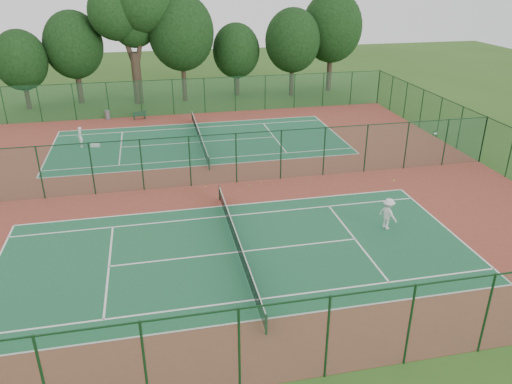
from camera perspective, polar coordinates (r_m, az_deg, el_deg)
The scene contains 20 objects.
ground at distance 33.70m, azimuth -4.80°, elevation 0.90°, with size 120.00×120.00×0.00m, color #2E551A.
red_pad at distance 33.70m, azimuth -4.80°, elevation 0.91°, with size 40.00×36.00×0.01m, color brown.
court_near at distance 25.76m, azimuth -2.10°, elevation -6.88°, with size 23.77×10.97×0.01m, color #1D5D39.
court_far at distance 42.06m, azimuth -6.46°, elevation 5.70°, with size 23.77×10.97×0.01m, color #1E5F3D.
fence_north at distance 50.22m, azimuth -7.68°, elevation 10.79°, with size 40.00×0.09×3.50m.
fence_south at distance 17.62m, azimuth 3.23°, elevation -16.94°, with size 40.00×0.09×3.50m.
fence_east at distance 40.49m, azimuth 24.53°, elevation 5.48°, with size 0.09×36.00×3.50m.
fence_divider at distance 33.05m, azimuth -4.91°, elevation 3.71°, with size 40.00×0.09×3.50m.
tennis_net_near at distance 25.49m, azimuth -2.11°, elevation -5.87°, with size 0.10×12.90×0.97m.
tennis_net_far at distance 41.90m, azimuth -6.49°, elevation 6.39°, with size 0.10×12.90×0.97m.
player_near at distance 28.49m, azimuth 14.84°, elevation -2.41°, with size 1.17×0.67×1.82m, color silver.
player_far at distance 42.79m, azimuth -19.45°, elevation 5.94°, with size 0.60×0.40×1.65m, color silver.
trash_bin at distance 50.19m, azimuth -16.62°, elevation 8.45°, with size 0.49×0.49×0.89m, color slate.
bench at distance 49.44m, azimuth -13.18°, elevation 8.55°, with size 1.34×0.66×0.80m.
kit_bag at distance 42.66m, azimuth -17.90°, elevation 5.10°, with size 0.71×0.26×0.26m, color silver.
stray_ball_a at distance 33.32m, azimuth -0.74°, elevation 0.78°, with size 0.06×0.06×0.06m, color #C4E836.
stray_ball_b at distance 33.83m, azimuth 0.61°, elevation 1.17°, with size 0.07×0.07×0.07m, color #D8E936.
stray_ball_c at distance 33.27m, azimuth -5.79°, elevation 0.62°, with size 0.07×0.07×0.07m, color #D3E034.
big_tree at distance 54.50m, azimuth -14.04°, elevation 19.42°, with size 8.55×6.26×13.13m.
evergreen_row at distance 56.72m, azimuth -7.64°, elevation 10.53°, with size 39.00×5.00×12.00m, color black, non-canonical shape.
Camera 1 is at (-3.69, -30.71, 13.38)m, focal length 35.00 mm.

